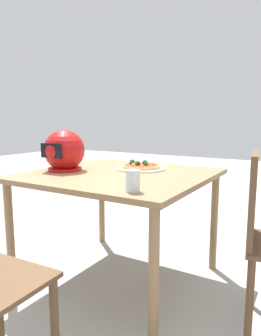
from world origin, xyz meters
The scene contains 6 objects.
ground_plane centered at (0.00, 0.00, 0.00)m, with size 14.00×14.00×0.00m, color #9E9E99.
dining_table centered at (0.00, 0.00, 0.65)m, with size 1.10×1.06×0.72m.
pizza_plate centered at (-0.06, -0.19, 0.73)m, with size 0.33×0.33×0.01m, color white.
pizza centered at (-0.05, -0.19, 0.75)m, with size 0.26×0.26×0.05m.
motorcycle_helmet centered at (0.36, 0.11, 0.85)m, with size 0.27×0.27×0.27m.
drinking_glass centered at (-0.35, 0.41, 0.78)m, with size 0.07×0.07×0.10m, color silver.
Camera 1 is at (-1.08, 1.64, 1.06)m, focal length 33.34 mm.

